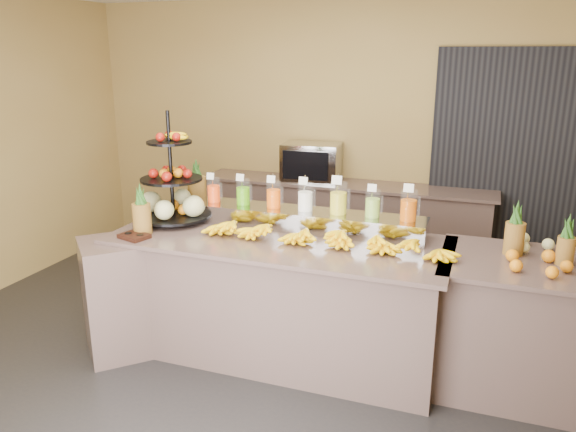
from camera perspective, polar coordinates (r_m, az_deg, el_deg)
The scene contains 20 objects.
ground at distance 4.28m, azimuth -2.44°, elevation -15.38°, with size 6.00×6.00×0.00m, color black.
room_envelope at distance 4.34m, azimuth 3.61°, elevation 11.36°, with size 6.04×5.02×2.82m.
buffet_counter at distance 4.31m, azimuth -2.62°, elevation -8.12°, with size 2.75×1.25×0.93m.
right_counter at distance 4.17m, azimuth 22.32°, elevation -10.27°, with size 1.08×0.88×0.93m.
back_ledge at distance 6.05m, azimuth 5.60°, elevation -0.88°, with size 3.10×0.55×0.93m.
pitcher_tray at distance 4.33m, azimuth 1.75°, elevation -0.39°, with size 1.85×0.30×0.15m, color gray.
juice_pitcher_orange_a at distance 4.58m, azimuth -7.55°, elevation 2.51°, with size 0.11×0.11×0.26m.
juice_pitcher_green at distance 4.47m, azimuth -4.58°, elevation 2.30°, with size 0.11×0.11×0.27m.
juice_pitcher_orange_b at distance 4.37m, azimuth -1.47°, elevation 2.06°, with size 0.11×0.12×0.28m.
juice_pitcher_milk at distance 4.28m, azimuth 1.77°, elevation 1.80°, with size 0.12×0.12×0.28m.
juice_pitcher_lemon at distance 4.21m, azimuth 5.14°, elevation 1.63°, with size 0.13×0.13×0.32m.
juice_pitcher_lime at distance 4.16m, azimuth 8.60°, elevation 1.11°, with size 0.11×0.12×0.27m.
juice_pitcher_orange_c at distance 4.12m, azimuth 12.15°, elevation 0.88°, with size 0.12×0.13×0.29m.
banana_heap at distance 4.00m, azimuth 3.22°, elevation -1.86°, with size 1.84×0.17×0.15m.
fruit_stand at distance 4.59m, azimuth -11.23°, elevation 2.21°, with size 0.67×0.67×0.89m.
condiment_caddy at distance 4.29m, azimuth -15.35°, elevation -1.99°, with size 0.21×0.16×0.03m, color black.
pineapple_left_a at distance 4.34m, azimuth -14.63°, elevation 0.10°, with size 0.14×0.14×0.39m.
pineapple_left_b at distance 4.89m, azimuth -9.21°, elevation 2.58°, with size 0.16×0.16×0.45m.
right_fruit_pile at distance 3.96m, azimuth 23.90°, elevation -3.48°, with size 0.42×0.40×0.22m.
oven_warmer at distance 5.99m, azimuth 2.41°, elevation 5.52°, with size 0.59×0.42×0.40m, color gray.
Camera 1 is at (1.40, -3.36, 2.25)m, focal length 35.00 mm.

